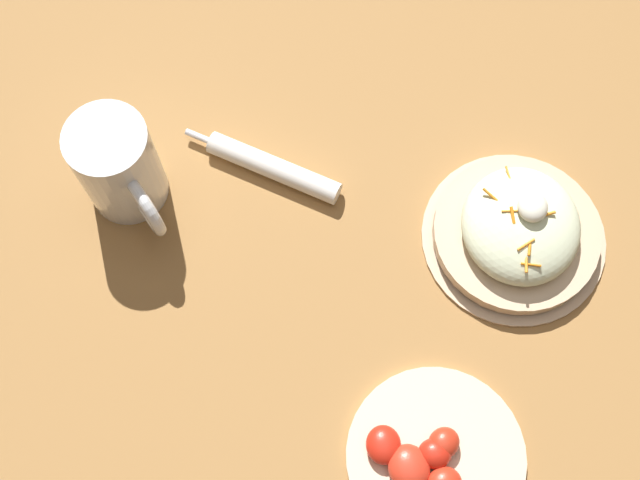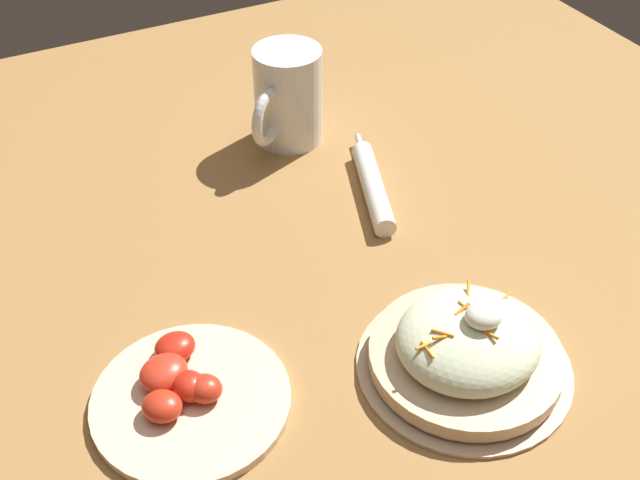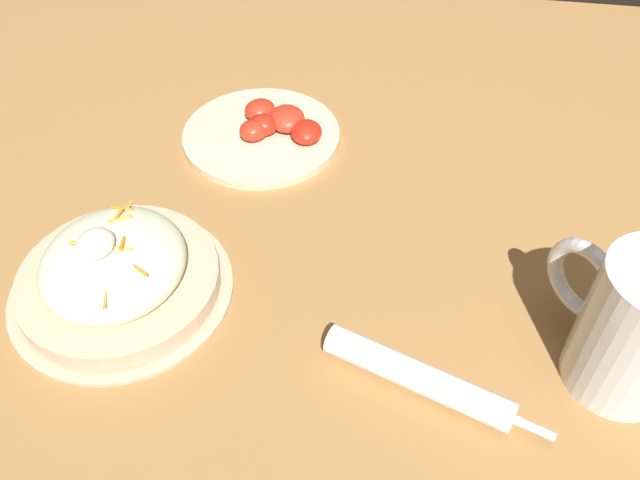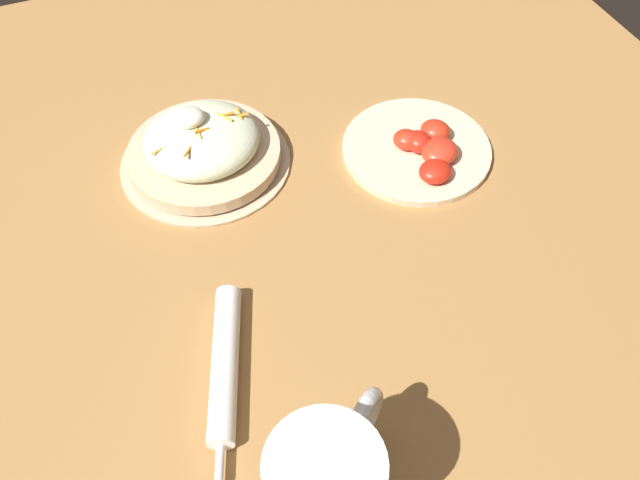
# 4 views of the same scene
# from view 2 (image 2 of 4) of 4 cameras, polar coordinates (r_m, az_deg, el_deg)

# --- Properties ---
(ground_plane) EXTENTS (1.43, 1.43, 0.00)m
(ground_plane) POSITION_cam_2_polar(r_m,az_deg,el_deg) (0.99, 2.47, -0.75)
(ground_plane) COLOR #9E703D
(salad_plate) EXTENTS (0.23, 0.23, 0.09)m
(salad_plate) POSITION_cam_2_polar(r_m,az_deg,el_deg) (0.85, 10.45, -7.70)
(salad_plate) COLOR #D1B28E
(salad_plate) RESTS_ON ground_plane
(beer_mug) EXTENTS (0.14, 0.12, 0.14)m
(beer_mug) POSITION_cam_2_polar(r_m,az_deg,el_deg) (1.16, -2.34, 9.85)
(beer_mug) COLOR white
(beer_mug) RESTS_ON ground_plane
(napkin_roll) EXTENTS (0.09, 0.21, 0.03)m
(napkin_roll) POSITION_cam_2_polar(r_m,az_deg,el_deg) (1.07, 3.80, 3.86)
(napkin_roll) COLOR white
(napkin_roll) RESTS_ON ground_plane
(tomato_plate) EXTENTS (0.20, 0.20, 0.04)m
(tomato_plate) POSITION_cam_2_polar(r_m,az_deg,el_deg) (0.83, -9.55, -10.73)
(tomato_plate) COLOR beige
(tomato_plate) RESTS_ON ground_plane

